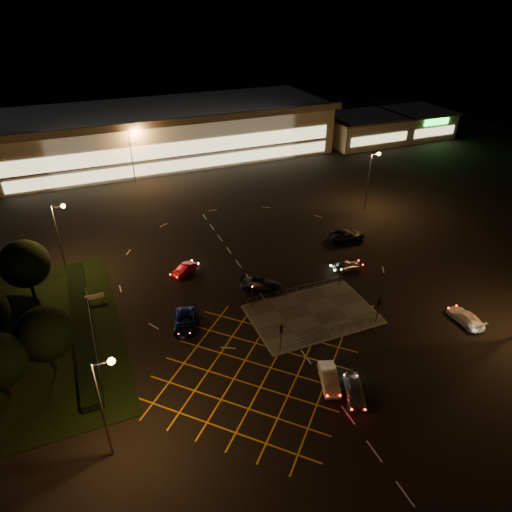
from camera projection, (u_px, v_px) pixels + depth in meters
name	position (u px, v px, depth m)	size (l,w,h in m)	color
ground	(289.00, 309.00, 54.19)	(180.00, 180.00, 0.00)	black
pedestrian_island	(312.00, 314.00, 53.22)	(14.00, 9.00, 0.12)	#4C4944
grass_verge	(35.00, 338.00, 49.74)	(18.00, 30.00, 0.08)	black
hedge	(82.00, 323.00, 51.15)	(2.00, 26.00, 1.00)	black
supermarket	(167.00, 132.00, 100.70)	(72.00, 26.50, 10.50)	beige
retail_unit_a	(363.00, 129.00, 110.54)	(18.80, 14.80, 6.35)	beige
retail_unit_b	(416.00, 122.00, 115.78)	(14.80, 14.80, 6.35)	beige
streetlight_sw	(105.00, 396.00, 34.22)	(1.78, 0.56, 10.03)	slate
streetlight_nw	(60.00, 230.00, 57.40)	(1.78, 0.56, 10.03)	slate
streetlight_ne	(371.00, 174.00, 74.75)	(1.78, 0.56, 10.03)	slate
streetlight_far_left	(133.00, 149.00, 85.84)	(1.78, 0.56, 10.03)	slate
streetlight_far_right	(315.00, 125.00, 100.56)	(1.78, 0.56, 10.03)	slate
signal_sw	(281.00, 333.00, 46.90)	(0.28, 0.30, 3.15)	black
signal_se	(378.00, 306.00, 50.84)	(0.28, 0.30, 3.15)	black
signal_nw	(252.00, 291.00, 53.25)	(0.28, 0.30, 3.15)	black
signal_ne	(341.00, 270.00, 57.19)	(0.28, 0.30, 3.15)	black
tree_c	(25.00, 264.00, 53.59)	(5.76, 5.76, 7.84)	black
tree_e	(45.00, 334.00, 43.28)	(5.40, 5.40, 7.35)	black
car_near_silver	(354.00, 391.00, 42.25)	(1.71, 4.24, 1.44)	#B8BAC0
car_queue_white	(329.00, 378.00, 43.65)	(1.52, 4.37, 1.44)	silver
car_left_blue	(185.00, 321.00, 51.08)	(2.35, 5.10, 1.42)	#0E1554
car_far_dkgrey	(262.00, 285.00, 57.29)	(2.12, 5.22, 1.52)	black
car_right_silver	(347.00, 265.00, 61.42)	(1.56, 3.88, 1.32)	#AEAFB5
car_circ_red	(185.00, 269.00, 60.65)	(1.32, 3.78, 1.25)	maroon
car_east_grey	(346.00, 235.00, 68.59)	(2.60, 5.63, 1.56)	black
car_approach_white	(466.00, 317.00, 51.74)	(1.91, 4.71, 1.37)	white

